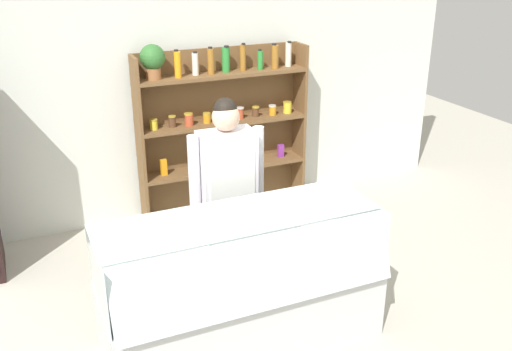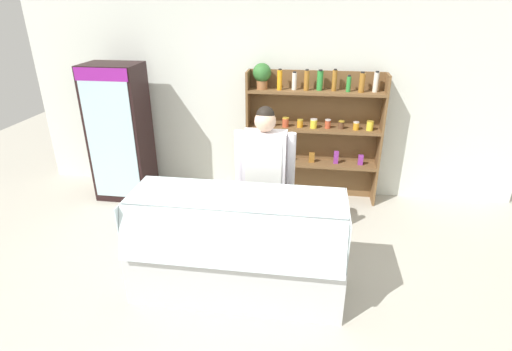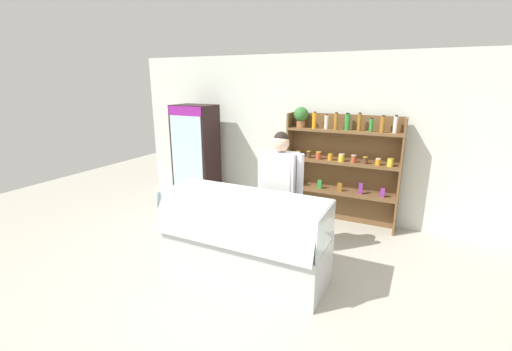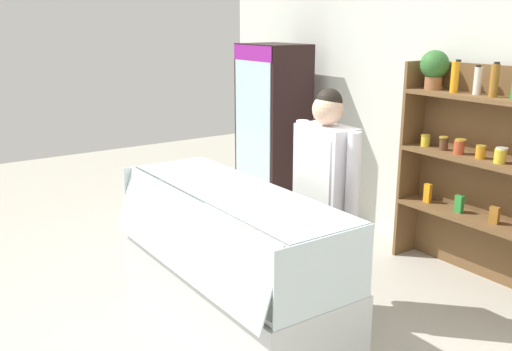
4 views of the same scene
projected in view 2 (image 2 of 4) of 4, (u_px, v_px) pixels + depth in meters
The scene contains 6 objects.
ground_plane at pixel (241, 287), 3.96m from camera, with size 12.00×12.00×0.00m, color #B7B2A3.
back_wall at pixel (269, 98), 5.50m from camera, with size 6.80×0.10×2.70m, color silver.
drinks_fridge at pixel (120, 133), 5.44m from camera, with size 0.73×0.56×1.86m.
shelving_unit at pixel (309, 127), 5.35m from camera, with size 1.78×0.29×1.86m.
deli_display_case at pixel (237, 262), 3.82m from camera, with size 1.98×0.80×1.01m.
shop_clerk at pixel (265, 170), 4.15m from camera, with size 0.63×0.25×1.66m.
Camera 2 is at (0.60, -3.10, 2.64)m, focal length 28.00 mm.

